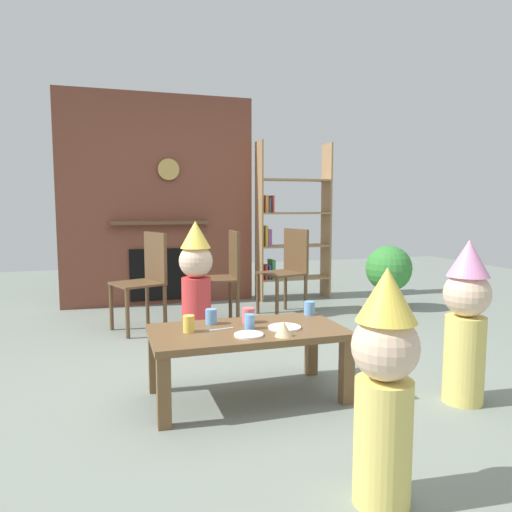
{
  "coord_description": "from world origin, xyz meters",
  "views": [
    {
      "loc": [
        -0.93,
        -3.06,
        1.16
      ],
      "look_at": [
        0.15,
        0.4,
        0.77
      ],
      "focal_mm": 33.67,
      "sensor_mm": 36.0,
      "label": 1
    }
  ],
  "objects_px": {
    "paper_cup_far_left": "(309,308)",
    "child_with_cone_hat": "(384,381)",
    "coffee_table": "(248,339)",
    "potted_plant_tall": "(389,272)",
    "paper_cup_center": "(249,322)",
    "child_in_pink": "(466,317)",
    "paper_plate_front": "(285,327)",
    "dining_chair_middle": "(225,271)",
    "paper_plate_rear": "(249,335)",
    "dining_chair_right": "(289,266)",
    "dining_chair_left": "(147,275)",
    "bookshelf": "(288,228)",
    "paper_cup_near_left": "(248,315)",
    "paper_cup_far_right": "(211,317)",
    "child_by_the_chairs": "(196,278)",
    "paper_cup_near_right": "(189,324)",
    "birthday_cake_slice": "(283,329)"
  },
  "relations": [
    {
      "from": "paper_cup_near_left",
      "to": "paper_cup_far_right",
      "type": "bearing_deg",
      "value": 171.14
    },
    {
      "from": "bookshelf",
      "to": "paper_cup_far_left",
      "type": "height_order",
      "value": "bookshelf"
    },
    {
      "from": "child_in_pink",
      "to": "child_by_the_chairs",
      "type": "xyz_separation_m",
      "value": [
        -1.27,
        1.71,
        0.03
      ]
    },
    {
      "from": "dining_chair_left",
      "to": "dining_chair_right",
      "type": "height_order",
      "value": "same"
    },
    {
      "from": "coffee_table",
      "to": "dining_chair_middle",
      "type": "distance_m",
      "value": 1.85
    },
    {
      "from": "paper_cup_far_left",
      "to": "dining_chair_right",
      "type": "height_order",
      "value": "dining_chair_right"
    },
    {
      "from": "paper_cup_center",
      "to": "paper_cup_far_right",
      "type": "xyz_separation_m",
      "value": [
        -0.19,
        0.18,
        0.0
      ]
    },
    {
      "from": "birthday_cake_slice",
      "to": "potted_plant_tall",
      "type": "distance_m",
      "value": 2.91
    },
    {
      "from": "paper_cup_far_right",
      "to": "paper_plate_rear",
      "type": "height_order",
      "value": "paper_cup_far_right"
    },
    {
      "from": "dining_chair_left",
      "to": "birthday_cake_slice",
      "type": "bearing_deg",
      "value": 85.24
    },
    {
      "from": "paper_plate_front",
      "to": "dining_chair_middle",
      "type": "xyz_separation_m",
      "value": [
        0.09,
        1.88,
        0.08
      ]
    },
    {
      "from": "child_by_the_chairs",
      "to": "dining_chair_middle",
      "type": "height_order",
      "value": "child_by_the_chairs"
    },
    {
      "from": "child_in_pink",
      "to": "dining_chair_right",
      "type": "bearing_deg",
      "value": -66.14
    },
    {
      "from": "bookshelf",
      "to": "coffee_table",
      "type": "distance_m",
      "value": 3.13
    },
    {
      "from": "paper_plate_rear",
      "to": "paper_cup_far_left",
      "type": "bearing_deg",
      "value": 35.14
    },
    {
      "from": "bookshelf",
      "to": "paper_cup_center",
      "type": "height_order",
      "value": "bookshelf"
    },
    {
      "from": "child_by_the_chairs",
      "to": "bookshelf",
      "type": "bearing_deg",
      "value": 133.47
    },
    {
      "from": "child_in_pink",
      "to": "dining_chair_right",
      "type": "relative_size",
      "value": 1.06
    },
    {
      "from": "child_with_cone_hat",
      "to": "coffee_table",
      "type": "bearing_deg",
      "value": -0.0
    },
    {
      "from": "paper_cup_near_left",
      "to": "child_by_the_chairs",
      "type": "bearing_deg",
      "value": 96.37
    },
    {
      "from": "child_in_pink",
      "to": "dining_chair_middle",
      "type": "xyz_separation_m",
      "value": [
        -0.89,
        2.26,
        0.0
      ]
    },
    {
      "from": "bookshelf",
      "to": "dining_chair_left",
      "type": "distance_m",
      "value": 2.07
    },
    {
      "from": "bookshelf",
      "to": "paper_cup_near_left",
      "type": "bearing_deg",
      "value": -115.91
    },
    {
      "from": "paper_cup_center",
      "to": "potted_plant_tall",
      "type": "bearing_deg",
      "value": 41.17
    },
    {
      "from": "paper_cup_near_right",
      "to": "dining_chair_right",
      "type": "xyz_separation_m",
      "value": [
        1.38,
        1.98,
        0.04
      ]
    },
    {
      "from": "child_with_cone_hat",
      "to": "dining_chair_right",
      "type": "bearing_deg",
      "value": -25.05
    },
    {
      "from": "paper_cup_center",
      "to": "child_in_pink",
      "type": "relative_size",
      "value": 0.09
    },
    {
      "from": "coffee_table",
      "to": "potted_plant_tall",
      "type": "relative_size",
      "value": 1.62
    },
    {
      "from": "paper_plate_rear",
      "to": "child_by_the_chairs",
      "type": "xyz_separation_m",
      "value": [
        -0.04,
        1.42,
        0.11
      ]
    },
    {
      "from": "paper_cup_far_left",
      "to": "child_with_cone_hat",
      "type": "bearing_deg",
      "value": -101.95
    },
    {
      "from": "paper_plate_rear",
      "to": "dining_chair_left",
      "type": "relative_size",
      "value": 0.18
    },
    {
      "from": "child_with_cone_hat",
      "to": "dining_chair_right",
      "type": "xyz_separation_m",
      "value": [
        0.83,
        3.15,
        0.02
      ]
    },
    {
      "from": "coffee_table",
      "to": "child_with_cone_hat",
      "type": "bearing_deg",
      "value": -79.71
    },
    {
      "from": "dining_chair_middle",
      "to": "dining_chair_right",
      "type": "xyz_separation_m",
      "value": [
        0.73,
        0.19,
        0.0
      ]
    },
    {
      "from": "child_with_cone_hat",
      "to": "potted_plant_tall",
      "type": "distance_m",
      "value": 3.6
    },
    {
      "from": "child_in_pink",
      "to": "bookshelf",
      "type": "bearing_deg",
      "value": -72.22
    },
    {
      "from": "paper_cup_far_left",
      "to": "paper_cup_far_right",
      "type": "distance_m",
      "value": 0.68
    },
    {
      "from": "paper_cup_center",
      "to": "child_in_pink",
      "type": "height_order",
      "value": "child_in_pink"
    },
    {
      "from": "potted_plant_tall",
      "to": "paper_cup_near_left",
      "type": "bearing_deg",
      "value": -140.62
    },
    {
      "from": "child_with_cone_hat",
      "to": "dining_chair_right",
      "type": "distance_m",
      "value": 3.26
    },
    {
      "from": "paper_cup_near_left",
      "to": "birthday_cake_slice",
      "type": "bearing_deg",
      "value": -74.27
    },
    {
      "from": "child_with_cone_hat",
      "to": "bookshelf",
      "type": "bearing_deg",
      "value": -26.25
    },
    {
      "from": "paper_cup_far_right",
      "to": "paper_plate_front",
      "type": "xyz_separation_m",
      "value": [
        0.4,
        -0.23,
        -0.04
      ]
    },
    {
      "from": "paper_cup_near_left",
      "to": "paper_cup_far_right",
      "type": "distance_m",
      "value": 0.23
    },
    {
      "from": "paper_cup_center",
      "to": "potted_plant_tall",
      "type": "height_order",
      "value": "potted_plant_tall"
    },
    {
      "from": "paper_plate_front",
      "to": "child_by_the_chairs",
      "type": "height_order",
      "value": "child_by_the_chairs"
    },
    {
      "from": "dining_chair_right",
      "to": "child_with_cone_hat",
      "type": "bearing_deg",
      "value": 60.43
    },
    {
      "from": "paper_plate_front",
      "to": "potted_plant_tall",
      "type": "distance_m",
      "value": 2.75
    },
    {
      "from": "paper_cup_far_right",
      "to": "paper_cup_near_left",
      "type": "bearing_deg",
      "value": -8.86
    },
    {
      "from": "bookshelf",
      "to": "paper_cup_near_right",
      "type": "distance_m",
      "value": 3.25
    }
  ]
}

